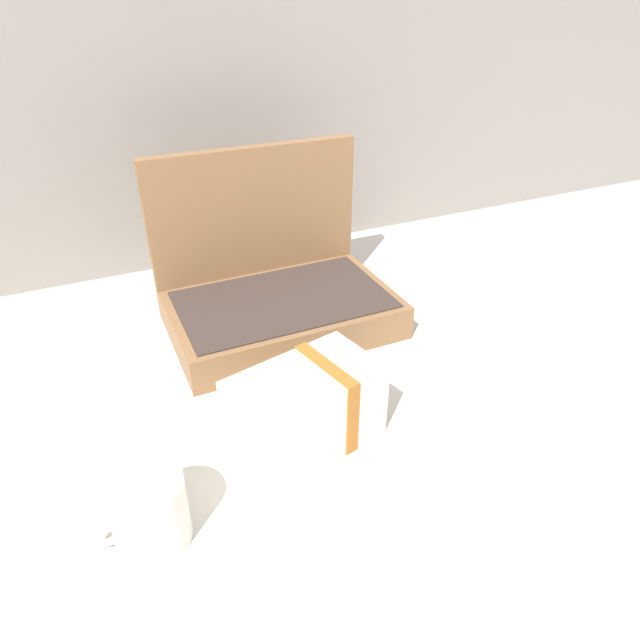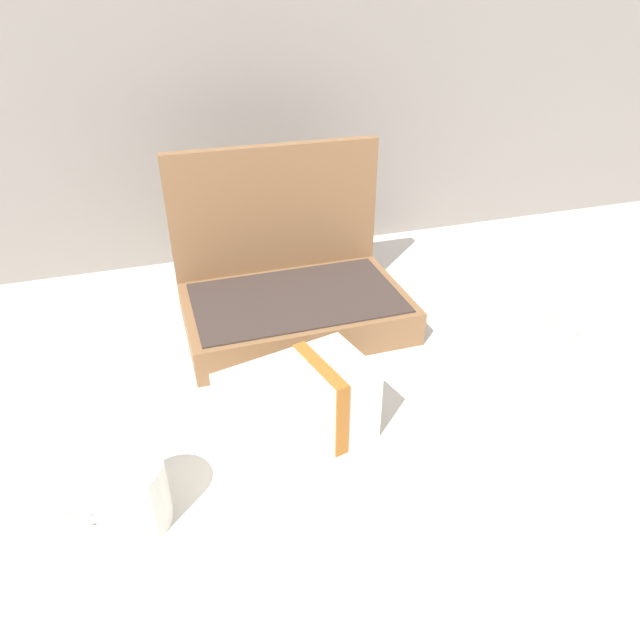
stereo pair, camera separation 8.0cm
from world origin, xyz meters
TOP-DOWN VIEW (x-y plane):
  - ground_plane at (0.00, 0.00)m, footprint 6.00×6.00m
  - open_suitcase at (0.04, 0.23)m, footprint 0.40×0.27m
  - cream_toiletry_bag at (-0.03, -0.09)m, footprint 0.22×0.16m
  - coffee_mug at (-0.26, -0.17)m, footprint 0.12×0.09m
  - info_card_left at (0.42, -0.05)m, footprint 0.10×0.02m

SIDE VIEW (x-z plane):
  - ground_plane at x=0.00m, z-range 0.00..0.00m
  - coffee_mug at x=-0.26m, z-range 0.00..0.09m
  - cream_toiletry_bag at x=-0.03m, z-range 0.00..0.12m
  - info_card_left at x=0.42m, z-range 0.00..0.12m
  - open_suitcase at x=0.04m, z-range -0.08..0.22m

